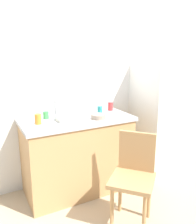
# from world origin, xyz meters

# --- Properties ---
(ground_plane) EXTENTS (8.00, 8.00, 0.00)m
(ground_plane) POSITION_xyz_m (0.00, 0.00, 0.00)
(ground_plane) COLOR tan
(back_wall) EXTENTS (4.80, 0.10, 2.43)m
(back_wall) POSITION_xyz_m (0.00, 1.00, 1.21)
(back_wall) COLOR silver
(back_wall) RESTS_ON ground_plane
(cabinet_base) EXTENTS (1.22, 0.60, 0.87)m
(cabinet_base) POSITION_xyz_m (-0.06, 0.65, 0.44)
(cabinet_base) COLOR tan
(cabinet_base) RESTS_ON ground_plane
(countertop) EXTENTS (1.26, 0.64, 0.04)m
(countertop) POSITION_xyz_m (-0.06, 0.65, 0.89)
(countertop) COLOR #B7B7BC
(countertop) RESTS_ON cabinet_base
(faucet) EXTENTS (0.02, 0.02, 0.23)m
(faucet) POSITION_xyz_m (-0.19, 0.90, 1.02)
(faucet) COLOR #B7B7BC
(faucet) RESTS_ON countertop
(refrigerator) EXTENTS (0.59, 0.63, 1.47)m
(refrigerator) POSITION_xyz_m (1.15, 0.64, 0.74)
(refrigerator) COLOR silver
(refrigerator) RESTS_ON ground_plane
(chair) EXTENTS (0.57, 0.57, 0.89)m
(chair) POSITION_xyz_m (0.20, -0.11, 0.50)
(chair) COLOR tan
(chair) RESTS_ON ground_plane
(dish_tray) EXTENTS (0.28, 0.20, 0.05)m
(dish_tray) POSITION_xyz_m (-0.17, 0.61, 0.94)
(dish_tray) COLOR white
(dish_tray) RESTS_ON countertop
(terracotta_bowl) EXTENTS (0.16, 0.16, 0.05)m
(terracotta_bowl) POSITION_xyz_m (0.14, 0.50, 0.94)
(terracotta_bowl) COLOR gray
(terracotta_bowl) RESTS_ON countertop
(cup_red) EXTENTS (0.06, 0.06, 0.11)m
(cup_red) POSITION_xyz_m (0.46, 0.78, 0.96)
(cup_red) COLOR red
(cup_red) RESTS_ON countertop
(cup_green) EXTENTS (0.07, 0.07, 0.08)m
(cup_green) POSITION_xyz_m (-0.38, 0.78, 0.95)
(cup_green) COLOR green
(cup_green) RESTS_ON countertop
(cup_orange) EXTENTS (0.07, 0.07, 0.11)m
(cup_orange) POSITION_xyz_m (-0.51, 0.62, 0.97)
(cup_orange) COLOR orange
(cup_orange) RESTS_ON countertop
(cup_teal) EXTENTS (0.06, 0.06, 0.10)m
(cup_teal) POSITION_xyz_m (0.25, 0.68, 0.96)
(cup_teal) COLOR teal
(cup_teal) RESTS_ON countertop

